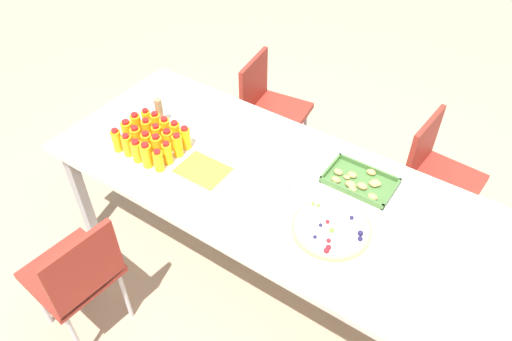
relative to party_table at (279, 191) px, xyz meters
The scene contains 31 objects.
ground_plane 0.70m from the party_table, ahead, with size 12.00×12.00×0.00m, color tan.
party_table is the anchor object (origin of this frame).
chair_far_right 1.05m from the party_table, 54.91° to the left, with size 0.43×0.43×0.83m.
chair_far_left 1.07m from the party_table, 126.08° to the left, with size 0.45×0.45×0.83m.
chair_near_left 1.09m from the party_table, 125.07° to the right, with size 0.44×0.44×0.83m.
juice_bottle_0 0.93m from the party_table, 162.67° to the right, with size 0.05×0.05×0.14m.
juice_bottle_1 0.86m from the party_table, 161.46° to the right, with size 0.06×0.06×0.14m.
juice_bottle_2 0.79m from the party_table, 159.42° to the right, with size 0.06×0.06×0.13m.
juice_bottle_3 0.72m from the party_table, 157.14° to the right, with size 0.06×0.06×0.15m.
juice_bottle_4 0.65m from the party_table, 155.48° to the right, with size 0.05×0.05×0.13m.
juice_bottle_5 0.91m from the party_table, 167.57° to the right, with size 0.06×0.06×0.15m.
juice_bottle_6 0.84m from the party_table, 166.04° to the right, with size 0.06×0.06×0.14m.
juice_bottle_7 0.76m from the party_table, 164.63° to the right, with size 0.06×0.06×0.14m.
juice_bottle_8 0.69m from the party_table, 163.28° to the right, with size 0.06×0.06×0.15m.
juice_bottle_9 0.63m from the party_table, 161.15° to the right, with size 0.05×0.05×0.14m.
juice_bottle_10 0.90m from the party_table, behind, with size 0.06×0.06×0.15m.
juice_bottle_11 0.82m from the party_table, behind, with size 0.05×0.05×0.14m.
juice_bottle_12 0.75m from the party_table, behind, with size 0.05×0.05×0.14m.
juice_bottle_13 0.67m from the party_table, 169.97° to the right, with size 0.06×0.06×0.13m.
juice_bottle_14 0.60m from the party_table, 168.19° to the right, with size 0.05×0.05×0.14m.
juice_bottle_15 0.89m from the party_table, behind, with size 0.05×0.05×0.14m.
juice_bottle_16 0.82m from the party_table, behind, with size 0.06×0.06×0.14m.
juice_bottle_17 0.74m from the party_table, behind, with size 0.06×0.06×0.14m.
juice_bottle_18 0.67m from the party_table, behind, with size 0.06×0.06×0.14m.
juice_bottle_19 0.60m from the party_table, behind, with size 0.06×0.06×0.14m.
fruit_pizza 0.39m from the party_table, 18.57° to the right, with size 0.38×0.38×0.05m.
snack_tray 0.42m from the party_table, 34.45° to the left, with size 0.36×0.23×0.04m.
plate_stack 0.09m from the party_table, 100.17° to the right, with size 0.18×0.18×0.04m.
napkin_stack 1.02m from the party_table, behind, with size 0.15×0.15×0.02m, color white.
cardboard_tube 0.86m from the party_table, behind, with size 0.04×0.04×0.17m, color #9E7A56.
paper_folder 0.42m from the party_table, 159.76° to the right, with size 0.26×0.20×0.01m, color yellow.
Camera 1 is at (0.91, -1.55, 2.53)m, focal length 34.45 mm.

